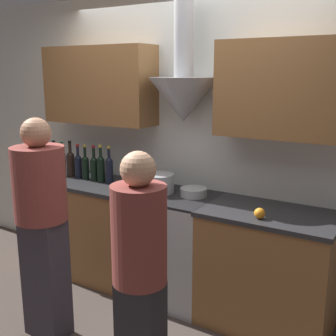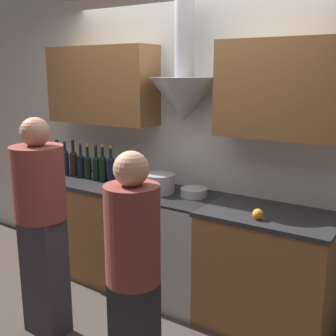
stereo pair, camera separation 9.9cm
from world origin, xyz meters
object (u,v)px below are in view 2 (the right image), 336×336
(stock_pot, at_px, (159,183))
(orange_fruit, at_px, (258,214))
(person_foreground_left, at_px, (41,220))
(wine_bottle_3, at_px, (81,164))
(person_foreground_right, at_px, (133,273))
(wine_bottle_1, at_px, (65,161))
(mixing_bowl, at_px, (194,192))
(wine_bottle_4, at_px, (88,165))
(wine_bottle_2, at_px, (74,162))
(wine_bottle_6, at_px, (103,167))
(wine_bottle_7, at_px, (111,168))
(wine_bottle_0, at_px, (58,160))
(stove_range, at_px, (175,246))
(wine_bottle_5, at_px, (96,167))

(stock_pot, distance_m, orange_fruit, 0.97)
(stock_pot, distance_m, person_foreground_left, 1.03)
(wine_bottle_3, xyz_separation_m, person_foreground_right, (1.57, -1.20, -0.20))
(wine_bottle_1, relative_size, mixing_bowl, 1.56)
(wine_bottle_4, bearing_deg, wine_bottle_2, 176.55)
(wine_bottle_6, bearing_deg, wine_bottle_7, 4.41)
(wine_bottle_0, xyz_separation_m, person_foreground_right, (1.87, -1.18, -0.21))
(wine_bottle_7, bearing_deg, wine_bottle_3, -179.94)
(wine_bottle_0, relative_size, orange_fruit, 4.46)
(stove_range, height_order, wine_bottle_5, wine_bottle_5)
(wine_bottle_0, xyz_separation_m, mixing_bowl, (1.54, 0.05, -0.11))
(wine_bottle_3, height_order, wine_bottle_4, wine_bottle_4)
(stove_range, relative_size, stock_pot, 3.51)
(wine_bottle_0, height_order, wine_bottle_3, wine_bottle_0)
(wine_bottle_0, height_order, wine_bottle_5, wine_bottle_0)
(wine_bottle_1, bearing_deg, wine_bottle_5, 2.74)
(wine_bottle_6, bearing_deg, stock_pot, -1.00)
(stove_range, xyz_separation_m, wine_bottle_5, (-0.89, 0.02, 0.59))
(wine_bottle_4, relative_size, wine_bottle_7, 0.96)
(stove_range, xyz_separation_m, wine_bottle_1, (-1.28, -0.00, 0.60))
(wine_bottle_4, bearing_deg, wine_bottle_3, 179.05)
(wine_bottle_1, distance_m, wine_bottle_3, 0.20)
(wine_bottle_6, xyz_separation_m, orange_fruit, (1.60, -0.19, -0.10))
(person_foreground_left, relative_size, person_foreground_right, 1.06)
(wine_bottle_6, distance_m, orange_fruit, 1.61)
(wine_bottle_0, relative_size, wine_bottle_7, 0.99)
(wine_bottle_3, xyz_separation_m, stock_pot, (0.93, -0.02, -0.05))
(wine_bottle_3, height_order, stock_pot, wine_bottle_3)
(wine_bottle_1, height_order, wine_bottle_5, wine_bottle_1)
(wine_bottle_5, distance_m, person_foreground_right, 1.83)
(person_foreground_left, bearing_deg, mixing_bowl, 56.26)
(wine_bottle_0, relative_size, wine_bottle_5, 1.02)
(wine_bottle_7, relative_size, orange_fruit, 4.51)
(wine_bottle_1, bearing_deg, stove_range, 0.09)
(stove_range, height_order, wine_bottle_7, wine_bottle_7)
(stove_range, height_order, wine_bottle_4, wine_bottle_4)
(wine_bottle_0, bearing_deg, person_foreground_left, -47.95)
(mixing_bowl, relative_size, person_foreground_left, 0.14)
(wine_bottle_0, distance_m, person_foreground_right, 2.22)
(wine_bottle_1, xyz_separation_m, wine_bottle_4, (0.29, 0.02, -0.01))
(orange_fruit, bearing_deg, wine_bottle_7, 172.43)
(wine_bottle_2, xyz_separation_m, person_foreground_right, (1.68, -1.21, -0.21))
(wine_bottle_6, bearing_deg, person_foreground_left, -74.24)
(wine_bottle_5, height_order, person_foreground_left, person_foreground_left)
(stock_pot, bearing_deg, person_foreground_right, -61.65)
(wine_bottle_4, bearing_deg, wine_bottle_0, -177.92)
(wine_bottle_1, height_order, mixing_bowl, wine_bottle_1)
(wine_bottle_5, bearing_deg, wine_bottle_0, -177.97)
(orange_fruit, bearing_deg, stove_range, 167.03)
(wine_bottle_2, distance_m, wine_bottle_5, 0.31)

